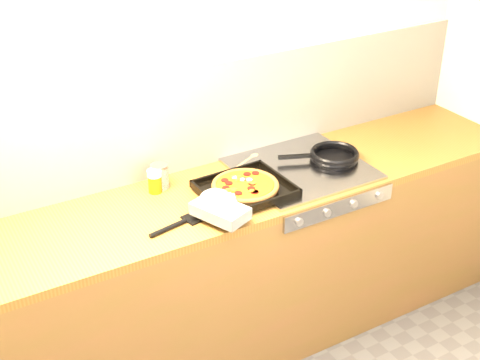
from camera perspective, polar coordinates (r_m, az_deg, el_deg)
room_shell at (r=3.12m, az=-4.44°, el=5.14°), size 3.20×3.20×3.20m
counter_run at (r=3.26m, az=-1.71°, el=-8.00°), size 3.20×0.62×0.90m
stovetop at (r=3.21m, az=5.23°, el=0.97°), size 0.60×0.56×0.02m
pizza_on_tray at (r=2.93m, az=-0.22°, el=-1.07°), size 0.51×0.45×0.07m
frying_pan at (r=3.28m, az=7.97°, el=2.08°), size 0.42×0.31×0.04m
tomato_can at (r=3.04m, az=-6.86°, el=0.33°), size 0.08×0.08×0.12m
juice_glass at (r=3.01m, az=-7.28°, el=-0.08°), size 0.08×0.08×0.11m
wooden_spoon at (r=3.24m, az=0.34°, el=1.45°), size 0.28×0.15×0.02m
black_spatula at (r=2.79m, az=-5.16°, el=-3.72°), size 0.29×0.11×0.02m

